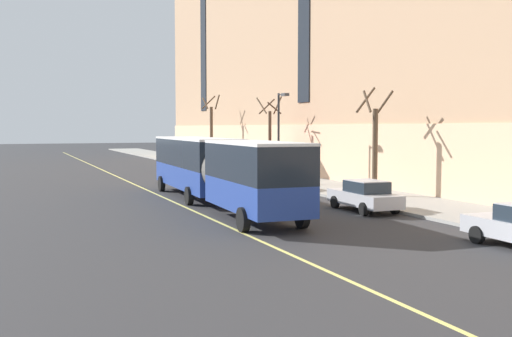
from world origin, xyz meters
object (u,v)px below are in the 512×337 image
object	(u,v)px
parked_car_silver_1	(276,179)
parked_car_white_5	(205,165)
parked_car_white_4	(174,159)
street_tree_mid_block	(374,143)
parked_car_red_6	(237,172)
parked_car_silver_3	(365,196)
street_tree_far_downtown	(211,131)
street_lamp	(280,128)
street_tree_far_uptown	(270,135)
city_bus	(216,167)

from	to	relation	value
parked_car_silver_1	parked_car_white_5	bearing A→B (deg)	89.61
parked_car_white_4	street_tree_mid_block	world-z (taller)	street_tree_mid_block
parked_car_silver_1	parked_car_red_6	world-z (taller)	same
parked_car_silver_3	parked_car_white_5	world-z (taller)	same
street_tree_far_downtown	street_lamp	distance (m)	22.12
parked_car_silver_3	street_lamp	size ratio (longest dim) A/B	0.72
parked_car_white_4	street_tree_far_uptown	world-z (taller)	street_tree_far_uptown
street_tree_far_uptown	street_tree_far_downtown	size ratio (longest dim) A/B	0.88
parked_car_white_5	city_bus	bearing A→B (deg)	-106.18
parked_car_silver_1	parked_car_white_4	bearing A→B (deg)	89.76
parked_car_white_4	parked_car_white_5	size ratio (longest dim) A/B	1.02
parked_car_silver_3	street_tree_far_uptown	distance (m)	20.76
street_tree_far_downtown	street_tree_far_uptown	bearing A→B (deg)	-90.00
street_tree_mid_block	city_bus	bearing A→B (deg)	179.67
parked_car_white_4	parked_car_silver_3	bearing A→B (deg)	-90.03
city_bus	street_tree_far_downtown	distance (m)	32.40
parked_car_silver_1	street_tree_far_downtown	world-z (taller)	street_tree_far_downtown
city_bus	parked_car_white_4	world-z (taller)	city_bus
parked_car_silver_3	street_lamp	bearing A→B (deg)	83.00
street_tree_far_uptown	street_tree_far_downtown	bearing A→B (deg)	90.00
parked_car_white_4	parked_car_white_5	distance (m)	10.75
parked_car_silver_3	street_tree_mid_block	xyz separation A→B (m)	(3.78, 4.85, 2.48)
parked_car_white_5	street_tree_far_uptown	world-z (taller)	street_tree_far_uptown
parked_car_silver_1	parked_car_red_6	size ratio (longest dim) A/B	0.99
parked_car_silver_3	parked_car_silver_1	bearing A→B (deg)	90.50
parked_car_white_5	street_tree_far_uptown	distance (m)	7.57
city_bus	parked_car_silver_3	bearing A→B (deg)	-38.56
street_lamp	parked_car_white_4	bearing A→B (deg)	94.08
parked_car_silver_3	street_tree_far_uptown	xyz separation A→B (m)	(3.78, 20.23, 2.72)
parked_car_silver_3	parked_car_white_5	distance (m)	26.20
parked_car_white_5	parked_car_silver_3	bearing A→B (deg)	-90.03
city_bus	street_lamp	xyz separation A→B (m)	(7.84, 8.77, 2.07)
city_bus	parked_car_red_6	size ratio (longest dim) A/B	4.34
city_bus	street_tree_mid_block	xyz separation A→B (m)	(9.95, -0.06, 1.19)
street_tree_far_uptown	parked_car_silver_3	bearing A→B (deg)	-100.60
city_bus	parked_car_white_5	world-z (taller)	city_bus
parked_car_red_6	street_tree_mid_block	size ratio (longest dim) A/B	0.70
city_bus	parked_car_silver_1	size ratio (longest dim) A/B	4.40
parked_car_silver_1	street_lamp	size ratio (longest dim) A/B	0.69
parked_car_red_6	street_tree_mid_block	bearing A→B (deg)	-72.76
parked_car_red_6	street_tree_mid_block	distance (m)	13.58
parked_car_silver_3	parked_car_white_5	bearing A→B (deg)	89.97
city_bus	street_tree_mid_block	size ratio (longest dim) A/B	3.05
parked_car_white_5	parked_car_red_6	size ratio (longest dim) A/B	1.01
parked_car_red_6	street_lamp	size ratio (longest dim) A/B	0.70
street_tree_far_uptown	street_lamp	distance (m)	6.91
street_tree_mid_block	street_tree_far_uptown	bearing A→B (deg)	90.00
parked_car_white_5	parked_car_red_6	xyz separation A→B (m)	(-0.19, -8.60, -0.00)
parked_car_white_5	street_lamp	world-z (taller)	street_lamp
street_lamp	parked_car_silver_3	bearing A→B (deg)	-97.00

